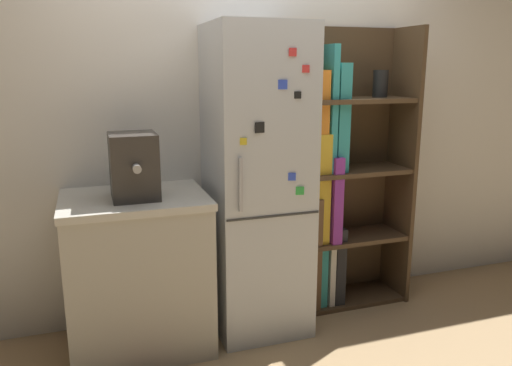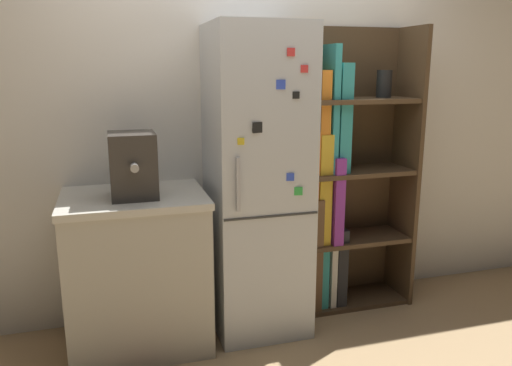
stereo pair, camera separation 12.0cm
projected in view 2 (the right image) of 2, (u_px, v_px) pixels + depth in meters
The scene contains 6 objects.
ground_plane at pixel (264, 334), 3.14m from camera, with size 16.00×16.00×0.00m, color tan.
wall_back at pixel (243, 120), 3.29m from camera, with size 8.00×0.05×2.60m.
refrigerator at pixel (257, 183), 3.07m from camera, with size 0.57×0.61×1.89m.
bookshelf at pixel (336, 184), 3.39m from camera, with size 0.80×0.37×1.90m.
kitchen_counter at pixel (138, 270), 2.96m from camera, with size 0.81×0.65×0.93m.
espresso_machine at pixel (133, 165), 2.77m from camera, with size 0.25×0.34×0.36m.
Camera 2 is at (-0.86, -2.71, 1.64)m, focal length 35.00 mm.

